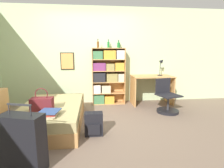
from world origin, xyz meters
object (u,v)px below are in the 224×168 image
at_px(bottle_green, 98,44).
at_px(book_stack_on_bed, 48,113).
at_px(desk_lamp, 161,64).
at_px(bottle_clear, 119,45).
at_px(backpack, 94,124).
at_px(handbag, 42,103).
at_px(bookcase, 107,75).
at_px(desk, 152,85).
at_px(bed, 52,115).
at_px(suitcase, 23,143).
at_px(bottle_brown, 108,45).
at_px(desk_chair, 167,102).

bearing_deg(bottle_green, book_stack_on_bed, -114.23).
bearing_deg(desk_lamp, bottle_clear, 172.75).
height_order(bottle_green, backpack, bottle_green).
distance_m(handbag, bottle_clear, 2.53).
bearing_deg(bookcase, desk_lamp, -4.33).
height_order(handbag, desk, handbag).
distance_m(bed, bottle_clear, 2.45).
distance_m(bed, suitcase, 1.37).
bearing_deg(desk_lamp, backpack, -136.61).
bearing_deg(book_stack_on_bed, backpack, 5.78).
relative_size(bed, bookcase, 1.24).
relative_size(bottle_brown, desk_chair, 0.29).
height_order(book_stack_on_bed, backpack, book_stack_on_bed).
distance_m(handbag, backpack, 0.98).
relative_size(handbag, bottle_clear, 1.93).
bearing_deg(desk_chair, bookcase, 147.21).
distance_m(bottle_green, bottle_brown, 0.29).
xyz_separation_m(bed, bottle_brown, (1.23, 1.36, 1.40)).
relative_size(bottle_clear, desk, 0.19).
xyz_separation_m(bed, desk_lamp, (2.66, 1.20, 0.90)).
xyz_separation_m(bottle_green, bottle_brown, (0.28, 0.07, -0.00)).
height_order(book_stack_on_bed, desk_chair, desk_chair).
bearing_deg(bottle_green, desk, -5.64).
distance_m(handbag, suitcase, 1.08).
bearing_deg(suitcase, book_stack_on_bed, 81.04).
height_order(bottle_green, desk, bottle_green).
distance_m(bottle_brown, bottle_clear, 0.27).
relative_size(book_stack_on_bed, desk, 0.34).
relative_size(suitcase, bottle_green, 3.60).
distance_m(book_stack_on_bed, backpack, 0.76).
distance_m(handbag, desk_chair, 2.74).
relative_size(handbag, desk, 0.36).
xyz_separation_m(bookcase, desk_lamp, (1.47, -0.11, 0.30)).
bearing_deg(bookcase, bottle_clear, 6.55).
height_order(bottle_green, bottle_clear, bottle_green).
height_order(suitcase, bottle_green, bottle_green).
bearing_deg(bookcase, bottle_green, -175.84).
relative_size(handbag, bottle_green, 1.72).
height_order(handbag, book_stack_on_bed, handbag).
xyz_separation_m(desk_chair, backpack, (-1.73, -1.00, -0.04)).
distance_m(desk_lamp, backpack, 2.70).
relative_size(desk_lamp, backpack, 1.19).
bearing_deg(desk, book_stack_on_bed, -142.33).
height_order(desk_lamp, desk_chair, desk_lamp).
height_order(bottle_green, bottle_brown, bottle_green).
bearing_deg(handbag, bottle_green, 56.83).
bearing_deg(handbag, bottle_clear, 45.99).
relative_size(handbag, desk_lamp, 0.83).
xyz_separation_m(bottle_clear, desk_lamp, (1.15, -0.15, -0.50)).
height_order(desk_chair, backpack, desk_chair).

